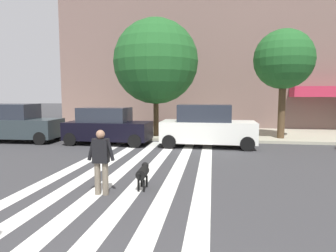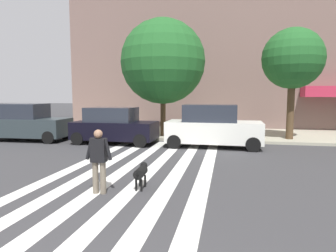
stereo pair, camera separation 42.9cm
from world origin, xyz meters
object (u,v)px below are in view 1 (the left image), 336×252
object	(u,v)px
street_tree_middle	(284,60)
pedestrian_dog_walker	(101,158)
parked_car_near_curb	(16,124)
dog_on_leash	(143,172)
parked_car_third_in_line	(207,127)
parked_car_behind_first	(107,126)
street_tree_nearest	(156,62)

from	to	relation	value
street_tree_middle	pedestrian_dog_walker	distance (m)	12.32
parked_car_near_curb	street_tree_middle	distance (m)	14.84
parked_car_near_curb	street_tree_middle	size ratio (longest dim) A/B	0.78
parked_car_near_curb	dog_on_leash	distance (m)	11.04
dog_on_leash	parked_car_third_in_line	bearing A→B (deg)	77.15
parked_car_near_curb	street_tree_middle	world-z (taller)	street_tree_middle
parked_car_behind_first	street_tree_middle	distance (m)	10.03
parked_car_near_curb	dog_on_leash	xyz separation A→B (m)	(8.67, -6.81, -0.51)
parked_car_behind_first	street_tree_nearest	xyz separation A→B (m)	(2.08, 2.36, 3.49)
street_tree_nearest	dog_on_leash	world-z (taller)	street_tree_nearest
street_tree_nearest	parked_car_behind_first	bearing A→B (deg)	-131.48
parked_car_third_in_line	street_tree_middle	world-z (taller)	street_tree_middle
parked_car_near_curb	street_tree_nearest	size ratio (longest dim) A/B	0.69
pedestrian_dog_walker	parked_car_near_curb	bearing A→B (deg)	136.25
parked_car_third_in_line	parked_car_near_curb	bearing A→B (deg)	-179.99
street_tree_nearest	dog_on_leash	distance (m)	10.09
parked_car_behind_first	dog_on_leash	size ratio (longest dim) A/B	4.46
street_tree_nearest	pedestrian_dog_walker	xyz separation A→B (m)	(0.52, -9.78, -3.48)
dog_on_leash	pedestrian_dog_walker	bearing A→B (deg)	-146.14
street_tree_middle	parked_car_behind_first	bearing A→B (deg)	-164.74
street_tree_middle	pedestrian_dog_walker	world-z (taller)	street_tree_middle
parked_car_third_in_line	street_tree_nearest	bearing A→B (deg)	141.78
parked_car_near_curb	street_tree_middle	bearing A→B (deg)	9.88
parked_car_third_in_line	street_tree_nearest	size ratio (longest dim) A/B	0.68
parked_car_behind_first	street_tree_middle	bearing A→B (deg)	15.26
parked_car_near_curb	parked_car_behind_first	distance (m)	5.15
parked_car_near_curb	pedestrian_dog_walker	distance (m)	10.74
street_tree_nearest	street_tree_middle	distance (m)	6.99
parked_car_behind_first	street_tree_middle	xyz separation A→B (m)	(9.07, 2.47, 3.48)
parked_car_behind_first	dog_on_leash	distance (m)	7.68
street_tree_middle	pedestrian_dog_walker	size ratio (longest dim) A/B	3.58
parked_car_third_in_line	pedestrian_dog_walker	world-z (taller)	parked_car_third_in_line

